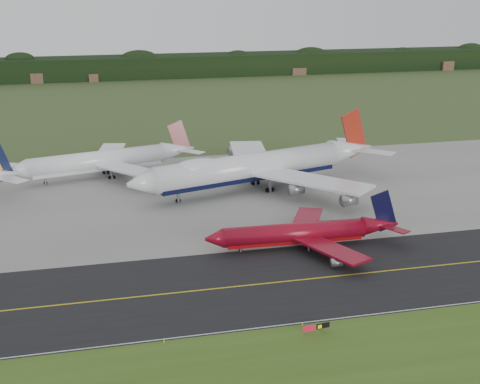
% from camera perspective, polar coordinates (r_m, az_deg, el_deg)
% --- Properties ---
extents(ground, '(600.00, 600.00, 0.00)m').
position_cam_1_polar(ground, '(127.91, 4.11, -6.81)').
color(ground, '#3A5527').
rests_on(ground, ground).
extents(grass_verge, '(400.00, 30.00, 0.01)m').
position_cam_1_polar(grass_verge, '(99.10, 10.35, -14.88)').
color(grass_verge, '#375819').
rests_on(grass_verge, ground).
extents(taxiway, '(400.00, 32.00, 0.02)m').
position_cam_1_polar(taxiway, '(124.45, 4.66, -7.54)').
color(taxiway, black).
rests_on(taxiway, ground).
extents(apron, '(400.00, 78.00, 0.01)m').
position_cam_1_polar(apron, '(173.99, -0.89, -0.05)').
color(apron, gray).
rests_on(apron, ground).
extents(taxiway_centreline, '(400.00, 0.40, 0.00)m').
position_cam_1_polar(taxiway_centreline, '(124.44, 4.66, -7.53)').
color(taxiway_centreline, gold).
rests_on(taxiway_centreline, taxiway).
extents(taxiway_edge_line, '(400.00, 0.25, 0.00)m').
position_cam_1_polar(taxiway_edge_line, '(111.41, 7.15, -10.79)').
color(taxiway_edge_line, silver).
rests_on(taxiway_edge_line, taxiway).
extents(horizon_treeline, '(700.00, 25.00, 12.00)m').
position_cam_1_polar(horizon_treeline, '(389.21, -8.16, 10.44)').
color(horizon_treeline, black).
rests_on(horizon_treeline, ground).
extents(jet_ba_747, '(73.07, 59.19, 18.70)m').
position_cam_1_polar(jet_ba_747, '(175.09, 1.50, 2.23)').
color(jet_ba_747, white).
rests_on(jet_ba_747, ground).
extents(jet_red_737, '(41.48, 33.90, 11.22)m').
position_cam_1_polar(jet_red_737, '(138.64, 5.58, -3.47)').
color(jet_red_737, maroon).
rests_on(jet_red_737, ground).
extents(jet_star_tail, '(52.84, 43.39, 14.07)m').
position_cam_1_polar(jet_star_tail, '(190.88, -11.26, 2.67)').
color(jet_star_tail, white).
rests_on(jet_star_tail, ground).
extents(taxiway_sign, '(4.61, 0.83, 1.55)m').
position_cam_1_polar(taxiway_sign, '(107.00, 6.51, -11.39)').
color(taxiway_sign, slate).
rests_on(taxiway_sign, ground).
extents(edge_marker_left, '(0.16, 0.16, 0.50)m').
position_cam_1_polar(edge_marker_left, '(104.98, -6.50, -12.53)').
color(edge_marker_left, yellow).
rests_on(edge_marker_left, ground).
extents(edge_marker_center, '(0.16, 0.16, 0.50)m').
position_cam_1_polar(edge_marker_center, '(109.27, 5.36, -11.20)').
color(edge_marker_center, yellow).
rests_on(edge_marker_center, ground).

